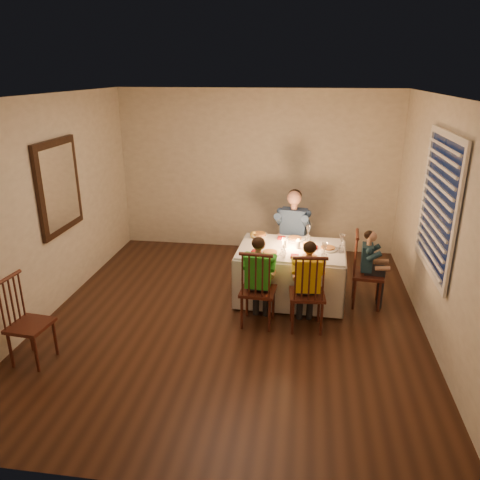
# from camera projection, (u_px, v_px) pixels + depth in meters

# --- Properties ---
(ground) EXTENTS (5.00, 5.00, 0.00)m
(ground) POSITION_uv_depth(u_px,v_px,m) (233.00, 319.00, 5.70)
(ground) COLOR black
(ground) RESTS_ON ground
(wall_left) EXTENTS (0.02, 5.00, 2.60)m
(wall_left) POSITION_uv_depth(u_px,v_px,m) (46.00, 209.00, 5.56)
(wall_left) COLOR beige
(wall_left) RESTS_ON ground
(wall_right) EXTENTS (0.02, 5.00, 2.60)m
(wall_right) POSITION_uv_depth(u_px,v_px,m) (442.00, 226.00, 4.95)
(wall_right) COLOR beige
(wall_right) RESTS_ON ground
(wall_back) EXTENTS (4.50, 0.02, 2.60)m
(wall_back) POSITION_uv_depth(u_px,v_px,m) (257.00, 172.00, 7.58)
(wall_back) COLOR beige
(wall_back) RESTS_ON ground
(ceiling) EXTENTS (5.00, 5.00, 0.00)m
(ceiling) POSITION_uv_depth(u_px,v_px,m) (232.00, 96.00, 4.81)
(ceiling) COLOR white
(ceiling) RESTS_ON wall_back
(dining_table) EXTENTS (1.41, 1.05, 0.68)m
(dining_table) POSITION_uv_depth(u_px,v_px,m) (291.00, 263.00, 6.05)
(dining_table) COLOR silver
(dining_table) RESTS_ON ground
(chair_adult) EXTENTS (0.46, 0.44, 0.97)m
(chair_adult) POSITION_uv_depth(u_px,v_px,m) (291.00, 275.00, 6.92)
(chair_adult) COLOR #34170E
(chair_adult) RESTS_ON ground
(chair_near_left) EXTENTS (0.43, 0.41, 0.97)m
(chair_near_left) POSITION_uv_depth(u_px,v_px,m) (258.00, 323.00, 5.60)
(chair_near_left) COLOR #34170E
(chair_near_left) RESTS_ON ground
(chair_near_right) EXTENTS (0.43, 0.41, 0.97)m
(chair_near_right) POSITION_uv_depth(u_px,v_px,m) (305.00, 327.00, 5.51)
(chair_near_right) COLOR #34170E
(chair_near_right) RESTS_ON ground
(chair_end) EXTENTS (0.41, 0.43, 0.97)m
(chair_end) POSITION_uv_depth(u_px,v_px,m) (365.00, 304.00, 6.05)
(chair_end) COLOR #34170E
(chair_end) RESTS_ON ground
(chair_extra) EXTENTS (0.40, 0.42, 0.94)m
(chair_extra) POSITION_uv_depth(u_px,v_px,m) (36.00, 360.00, 4.88)
(chair_extra) COLOR #34170E
(chair_extra) RESTS_ON ground
(adult) EXTENTS (0.55, 0.51, 1.29)m
(adult) POSITION_uv_depth(u_px,v_px,m) (291.00, 275.00, 6.92)
(adult) COLOR navy
(adult) RESTS_ON ground
(child_green) EXTENTS (0.40, 0.37, 1.11)m
(child_green) POSITION_uv_depth(u_px,v_px,m) (258.00, 323.00, 5.60)
(child_green) COLOR green
(child_green) RESTS_ON ground
(child_yellow) EXTENTS (0.39, 0.36, 1.09)m
(child_yellow) POSITION_uv_depth(u_px,v_px,m) (305.00, 327.00, 5.51)
(child_yellow) COLOR yellow
(child_yellow) RESTS_ON ground
(child_teal) EXTENTS (0.31, 0.34, 1.01)m
(child_teal) POSITION_uv_depth(u_px,v_px,m) (365.00, 304.00, 6.05)
(child_teal) COLOR #19323F
(child_teal) RESTS_ON ground
(setting_adult) EXTENTS (0.27, 0.27, 0.02)m
(setting_adult) POSITION_uv_depth(u_px,v_px,m) (295.00, 239.00, 6.26)
(setting_adult) COLOR silver
(setting_adult) RESTS_ON dining_table
(setting_green) EXTENTS (0.27, 0.27, 0.02)m
(setting_green) POSITION_uv_depth(u_px,v_px,m) (270.00, 253.00, 5.78)
(setting_green) COLOR silver
(setting_green) RESTS_ON dining_table
(setting_yellow) EXTENTS (0.27, 0.27, 0.02)m
(setting_yellow) POSITION_uv_depth(u_px,v_px,m) (310.00, 258.00, 5.64)
(setting_yellow) COLOR silver
(setting_yellow) RESTS_ON dining_table
(setting_teal) EXTENTS (0.27, 0.27, 0.02)m
(setting_teal) POSITION_uv_depth(u_px,v_px,m) (328.00, 249.00, 5.92)
(setting_teal) COLOR silver
(setting_teal) RESTS_ON dining_table
(candle_left) EXTENTS (0.06, 0.06, 0.10)m
(candle_left) POSITION_uv_depth(u_px,v_px,m) (285.00, 244.00, 5.98)
(candle_left) COLOR white
(candle_left) RESTS_ON dining_table
(candle_right) EXTENTS (0.06, 0.06, 0.10)m
(candle_right) POSITION_uv_depth(u_px,v_px,m) (298.00, 245.00, 5.95)
(candle_right) COLOR white
(candle_right) RESTS_ON dining_table
(squash) EXTENTS (0.09, 0.09, 0.09)m
(squash) POSITION_uv_depth(u_px,v_px,m) (253.00, 235.00, 6.32)
(squash) COLOR gold
(squash) RESTS_ON dining_table
(orange_fruit) EXTENTS (0.08, 0.08, 0.08)m
(orange_fruit) POSITION_uv_depth(u_px,v_px,m) (306.00, 245.00, 5.98)
(orange_fruit) COLOR orange
(orange_fruit) RESTS_ON dining_table
(serving_bowl) EXTENTS (0.23, 0.23, 0.05)m
(serving_bowl) POSITION_uv_depth(u_px,v_px,m) (259.00, 236.00, 6.32)
(serving_bowl) COLOR silver
(serving_bowl) RESTS_ON dining_table
(wall_mirror) EXTENTS (0.06, 0.95, 1.15)m
(wall_mirror) POSITION_uv_depth(u_px,v_px,m) (59.00, 187.00, 5.76)
(wall_mirror) COLOR black
(wall_mirror) RESTS_ON wall_left
(window_blinds) EXTENTS (0.07, 1.34, 1.54)m
(window_blinds) POSITION_uv_depth(u_px,v_px,m) (438.00, 205.00, 4.99)
(window_blinds) COLOR black
(window_blinds) RESTS_ON wall_right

